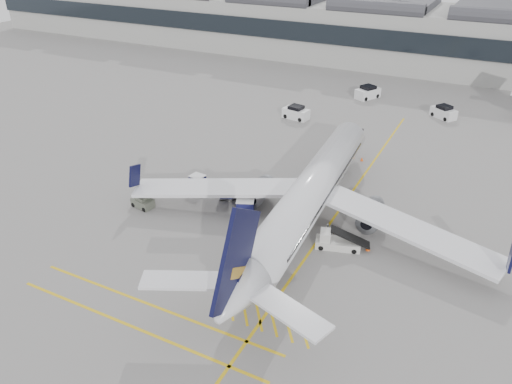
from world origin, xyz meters
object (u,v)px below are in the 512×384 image
at_px(belt_loader, 337,242).
at_px(baggage_cart_a, 245,207).
at_px(airliner_main, 309,195).
at_px(ramp_agent_b, 270,223).
at_px(ramp_agent_a, 315,199).
at_px(pushback_tug, 143,202).

xyz_separation_m(belt_loader, baggage_cart_a, (-9.84, 0.94, 0.47)).
distance_m(airliner_main, ramp_agent_b, 4.64).
height_order(baggage_cart_a, ramp_agent_a, baggage_cart_a).
relative_size(airliner_main, belt_loader, 7.85).
xyz_separation_m(baggage_cart_a, ramp_agent_a, (5.41, 5.08, -0.20)).
relative_size(ramp_agent_a, pushback_tug, 0.70).
bearing_deg(baggage_cart_a, belt_loader, -28.21).
xyz_separation_m(airliner_main, ramp_agent_b, (-2.60, -3.23, -2.08)).
xyz_separation_m(belt_loader, ramp_agent_a, (-4.44, 6.02, 0.26)).
bearing_deg(baggage_cart_a, ramp_agent_a, 20.48).
xyz_separation_m(airliner_main, pushback_tug, (-16.26, -4.92, -2.52)).
relative_size(baggage_cart_a, pushback_tug, 0.96).
distance_m(belt_loader, ramp_agent_b, 6.51).
xyz_separation_m(baggage_cart_a, pushback_tug, (-10.29, -3.16, -0.49)).
height_order(airliner_main, ramp_agent_a, airliner_main).
distance_m(belt_loader, baggage_cart_a, 9.90).
distance_m(airliner_main, baggage_cart_a, 6.55).
relative_size(ramp_agent_a, ramp_agent_b, 0.85).
xyz_separation_m(airliner_main, belt_loader, (3.87, -2.69, -2.49)).
bearing_deg(ramp_agent_b, baggage_cart_a, -53.07).
bearing_deg(pushback_tug, baggage_cart_a, 26.08).
bearing_deg(pushback_tug, airliner_main, 25.82).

